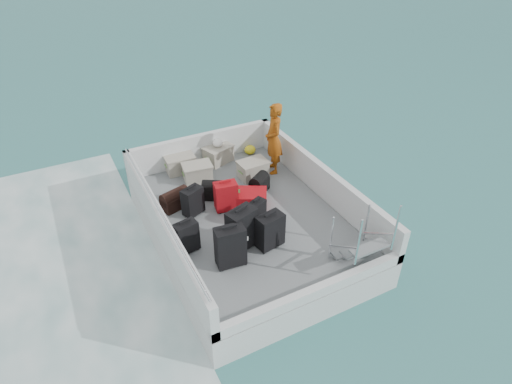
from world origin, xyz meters
The scene contains 22 objects.
ground centered at (0.00, 0.00, 0.00)m, with size 160.00×160.00×0.00m, color #1A5D5E.
ferry_hull centered at (0.00, 0.00, 0.30)m, with size 3.60×5.00×0.60m, color silver.
deck centered at (0.00, 0.00, 0.61)m, with size 3.30×4.70×0.02m, color slate.
deck_fittings centered at (0.35, -0.32, 0.99)m, with size 3.60×5.00×0.90m.
suitcase_0 centered at (-0.87, -1.15, 1.01)m, with size 0.50×0.28×0.78m, color black.
suitcase_1 centered at (-1.41, -0.47, 0.93)m, with size 0.41×0.23×0.61m, color black.
suitcase_2 centered at (-0.93, 0.51, 0.92)m, with size 0.41×0.25×0.60m, color black.
suitcase_3 centered at (-0.50, -0.83, 1.02)m, with size 0.53×0.31×0.81m, color black.
suitcase_5 centered at (-0.29, 0.35, 0.93)m, with size 0.45×0.27×0.62m, color #AF0D13.
suitcase_6 centered at (-0.05, -1.03, 0.96)m, with size 0.49×0.29×0.68m, color black.
suitcase_7 centered at (0.05, -0.34, 0.88)m, with size 0.36×0.21×0.51m, color black.
suitcase_8 centered at (0.18, 0.30, 0.77)m, with size 0.50×0.76×0.30m, color #AF0D13.
duffel_0 centered at (-1.18, 0.90, 0.78)m, with size 0.57×0.30×0.32m, color black, non-canonical shape.
duffel_1 centered at (-0.33, 0.84, 0.78)m, with size 0.51×0.30×0.32m, color black, non-canonical shape.
duffel_2 centered at (0.62, 0.63, 0.78)m, with size 0.42×0.30×0.32m, color black, non-canonical shape.
crate_0 centered at (-0.62, 2.20, 0.81)m, with size 0.63×0.43×0.38m, color #ABA695.
crate_1 centered at (-0.40, 1.66, 0.80)m, with size 0.61×0.42×0.37m, color #ABA695.
crate_2 centered at (0.34, 2.20, 0.81)m, with size 0.64×0.44×0.38m, color #ABA695.
crate_3 centered at (0.76, 1.20, 0.81)m, with size 0.62×0.43×0.37m, color #ABA695.
yellow_bag centered at (1.19, 2.20, 0.73)m, with size 0.28×0.26×0.22m, color yellow.
white_bag centered at (0.34, 2.20, 1.09)m, with size 0.24×0.24×0.18m, color white.
passenger centered at (1.30, 1.24, 1.44)m, with size 0.61×0.39×1.65m, color orange.
Camera 1 is at (-3.00, -6.16, 5.83)m, focal length 30.00 mm.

